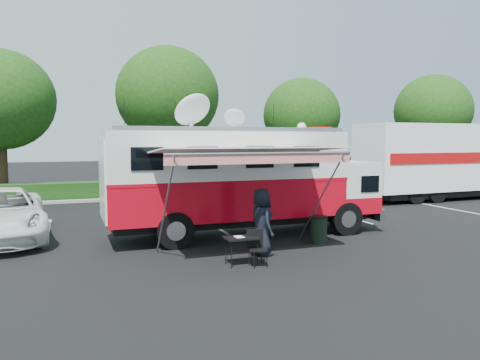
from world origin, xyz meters
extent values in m
plane|color=black|center=(0.00, 0.00, 0.00)|extent=(120.00, 120.00, 0.00)
cube|color=#9E998E|center=(4.00, 11.00, 0.07)|extent=(60.00, 0.35, 0.15)
cube|color=black|center=(4.00, 11.90, 0.50)|extent=(60.00, 1.20, 1.00)
cylinder|color=black|center=(-9.00, 13.00, 2.20)|extent=(0.44, 0.44, 4.40)
ellipsoid|color=#14380F|center=(-9.00, 13.00, 5.46)|extent=(5.63, 5.63, 5.35)
cylinder|color=black|center=(0.00, 13.00, 2.40)|extent=(0.44, 0.44, 4.80)
ellipsoid|color=#14380F|center=(0.00, 13.00, 5.95)|extent=(6.14, 6.14, 5.84)
cylinder|color=black|center=(9.00, 13.00, 2.00)|extent=(0.44, 0.44, 4.00)
ellipsoid|color=#14380F|center=(9.00, 13.00, 4.96)|extent=(5.12, 5.12, 4.86)
cylinder|color=black|center=(20.00, 13.00, 2.20)|extent=(0.44, 0.44, 4.40)
ellipsoid|color=#14380F|center=(20.00, 13.00, 5.46)|extent=(5.63, 5.63, 5.35)
cube|color=silver|center=(-6.50, 3.00, 0.00)|extent=(0.12, 5.50, 0.01)
cube|color=silver|center=(-0.50, 3.00, 0.00)|extent=(0.12, 5.50, 0.01)
cube|color=silver|center=(5.50, 3.00, 0.00)|extent=(0.12, 5.50, 0.01)
cube|color=silver|center=(11.50, 3.00, 0.00)|extent=(0.12, 5.50, 0.01)
cube|color=black|center=(0.00, 0.00, 0.58)|extent=(9.03, 1.47, 0.31)
cylinder|color=black|center=(3.36, -1.15, 0.58)|extent=(1.15, 0.34, 1.15)
cylinder|color=black|center=(3.36, 1.15, 0.58)|extent=(1.15, 0.34, 1.15)
cylinder|color=black|center=(-2.73, -1.15, 0.58)|extent=(1.15, 0.34, 1.15)
cylinder|color=black|center=(-2.73, 1.15, 0.58)|extent=(1.15, 0.34, 1.15)
cube|color=silver|center=(4.78, 0.00, 0.63)|extent=(0.21, 2.62, 0.42)
cube|color=silver|center=(3.99, 0.00, 1.63)|extent=(1.47, 2.62, 1.78)
cube|color=#BA0717|center=(3.99, 0.00, 1.00)|extent=(1.49, 2.64, 0.58)
cube|color=black|center=(4.67, 0.00, 1.94)|extent=(0.13, 2.32, 0.73)
cube|color=#BA0717|center=(-0.73, 0.00, 1.36)|extent=(7.98, 2.62, 1.26)
cube|color=#BA0717|center=(-0.73, 0.00, 1.99)|extent=(8.00, 2.64, 0.10)
cube|color=silver|center=(-0.73, 0.00, 2.78)|extent=(7.98, 2.62, 1.47)
cube|color=silver|center=(-0.73, 0.00, 3.56)|extent=(7.98, 2.62, 0.08)
cube|color=#CC0505|center=(2.83, 0.00, 3.70)|extent=(0.58, 1.00, 0.17)
sphere|color=silver|center=(2.73, 1.05, 3.81)|extent=(0.36, 0.36, 0.36)
ellipsoid|color=silver|center=(-1.89, -0.16, 4.30)|extent=(1.26, 1.26, 0.38)
ellipsoid|color=silver|center=(-0.31, 0.21, 4.09)|extent=(0.73, 0.73, 0.21)
cylinder|color=black|center=(-3.99, 0.42, 4.09)|extent=(0.02, 0.02, 1.05)
cylinder|color=black|center=(-2.31, 0.42, 4.09)|extent=(0.02, 0.02, 1.05)
cylinder|color=black|center=(1.26, 0.42, 4.09)|extent=(0.02, 0.02, 1.05)
cube|color=silver|center=(-0.94, -2.57, 3.04)|extent=(5.25, 2.52, 0.22)
cube|color=red|center=(-0.94, -3.81, 2.85)|extent=(5.25, 0.04, 0.29)
cylinder|color=#B2B2B7|center=(-0.94, -3.83, 2.98)|extent=(5.25, 0.07, 0.07)
cylinder|color=#B2B2B7|center=(-3.32, -2.65, 1.50)|extent=(0.05, 2.71, 3.03)
cylinder|color=#B2B2B7|center=(1.43, -2.65, 1.50)|extent=(0.05, 2.71, 3.03)
imported|color=silver|center=(-7.94, 2.08, 0.00)|extent=(3.37, 6.39, 1.71)
imported|color=black|center=(-0.57, -2.81, 0.00)|extent=(0.71, 1.01, 1.95)
cube|color=black|center=(-1.47, -3.60, 0.74)|extent=(0.90, 0.64, 0.04)
cylinder|color=black|center=(-1.84, -3.83, 0.37)|extent=(0.02, 0.02, 0.74)
cylinder|color=black|center=(-1.84, -3.36, 0.37)|extent=(0.02, 0.02, 0.74)
cylinder|color=black|center=(-1.10, -3.83, 0.37)|extent=(0.02, 0.02, 0.74)
cylinder|color=black|center=(-1.10, -3.36, 0.37)|extent=(0.02, 0.02, 0.74)
cube|color=silver|center=(-1.52, -3.55, 0.76)|extent=(0.23, 0.32, 0.01)
cube|color=black|center=(-1.11, -3.87, 0.45)|extent=(0.58, 0.58, 0.04)
cube|color=black|center=(-1.11, -3.64, 0.70)|extent=(0.44, 0.20, 0.50)
cylinder|color=black|center=(-1.29, -4.05, 0.23)|extent=(0.02, 0.02, 0.45)
cylinder|color=black|center=(-1.29, -3.68, 0.23)|extent=(0.02, 0.02, 0.45)
cylinder|color=black|center=(-0.93, -4.05, 0.23)|extent=(0.02, 0.02, 0.45)
cylinder|color=black|center=(-0.93, -3.68, 0.23)|extent=(0.02, 0.02, 0.45)
cylinder|color=black|center=(1.79, -1.97, 0.42)|extent=(0.54, 0.54, 0.84)
cylinder|color=black|center=(1.79, -1.97, 0.86)|extent=(0.59, 0.59, 0.04)
cube|color=white|center=(15.64, 5.58, 2.37)|extent=(13.59, 3.11, 3.61)
cube|color=black|center=(15.64, 5.58, 0.39)|extent=(12.45, 2.75, 0.34)
cylinder|color=black|center=(11.13, 4.34, 0.56)|extent=(1.13, 0.34, 1.13)
cylinder|color=black|center=(11.13, 6.82, 0.56)|extent=(1.13, 0.34, 1.13)
cylinder|color=black|center=(12.49, 4.34, 0.56)|extent=(1.13, 0.34, 1.13)
cylinder|color=black|center=(12.49, 6.82, 0.56)|extent=(1.13, 0.34, 1.13)
camera|label=1|loc=(-5.75, -15.05, 3.35)|focal=35.00mm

